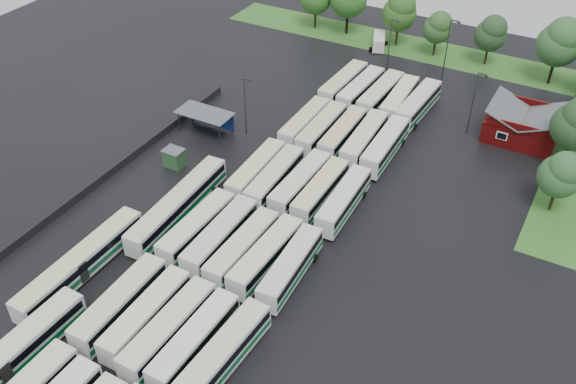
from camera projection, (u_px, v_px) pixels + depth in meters
The scene contains 47 objects.
ground at pixel (223, 260), 73.79m from camera, with size 160.00×160.00×0.00m, color black.
brick_building at pixel (522, 127), 93.21m from camera, with size 10.07×8.60×5.39m.
wash_shed at pixel (206, 115), 93.88m from camera, with size 8.20×4.20×3.58m.
utility_hut at pixel (174, 158), 87.96m from camera, with size 2.70×2.20×2.62m.
grass_strip_north at pixel (426, 50), 118.10m from camera, with size 80.00×10.00×0.01m, color #306721.
west_fence at pixel (119, 167), 87.49m from camera, with size 0.10×50.00×1.20m, color #2D2D30.
bus_r1c0 at pixel (120, 303), 65.85m from camera, with size 2.90×12.60×3.49m.
bus_r1c1 at pixel (147, 315), 64.63m from camera, with size 2.73×12.19×3.38m.
bus_r1c2 at pixel (169, 329), 63.09m from camera, with size 2.90×12.61×3.50m.
bus_r1c3 at pixel (195, 341), 62.07m from camera, with size 2.75×12.11×3.36m.
bus_r1c4 at pixel (224, 353), 60.86m from camera, with size 3.17×12.47×3.44m.
bus_r2c0 at pixel (197, 228), 75.36m from camera, with size 2.88×12.43×3.44m.
bus_r2c1 at pixel (220, 237), 74.04m from camera, with size 2.87×12.70×3.52m.
bus_r2c2 at pixel (242, 248), 72.55m from camera, with size 2.79×12.25×3.40m.
bus_r2c3 at pixel (266, 256), 71.53m from camera, with size 2.99×12.34×3.42m.
bus_r2c4 at pixel (291, 267), 70.22m from camera, with size 3.14×12.07×3.33m.
bus_r3c0 at pixel (256, 171), 84.57m from camera, with size 3.03×12.26×3.39m.
bus_r3c1 at pixel (275, 178), 83.24m from camera, with size 3.11×12.45×3.44m.
bus_r3c2 at pixel (300, 183), 82.29m from camera, with size 2.84×12.46×3.46m.
bus_r3c3 at pixel (321, 191), 81.18m from camera, with size 2.61×12.00×3.34m.
bus_r3c4 at pixel (344, 200), 79.52m from camera, with size 2.99×12.24×3.39m.
bus_r4c0 at pixel (305, 123), 94.12m from camera, with size 2.67×12.11×3.37m.
bus_r4c1 at pixel (321, 129), 92.76m from camera, with size 2.76×12.31×3.42m.
bus_r4c2 at pixel (343, 134), 91.87m from camera, with size 2.79×12.12×3.36m.
bus_r4c3 at pixel (364, 140), 90.47m from camera, with size 3.25×12.76×3.52m.
bus_r4c4 at pixel (385, 146), 89.15m from camera, with size 3.00×12.75×3.53m.
bus_r5c0 at pixel (343, 84), 103.70m from camera, with size 3.11×12.71×3.52m.
bus_r5c1 at pixel (361, 90), 102.24m from camera, with size 3.15×12.48×3.45m.
bus_r5c2 at pixel (380, 94), 100.88m from camera, with size 3.08×12.68×3.51m.
bus_r5c3 at pixel (399, 100), 99.75m from camera, with size 3.08×12.22×3.38m.
bus_r5c4 at pixel (418, 104), 98.39m from camera, with size 3.22×12.79×3.53m.
artic_bus_west_a at pixel (5, 362), 59.99m from camera, with size 3.06×18.32×3.39m.
artic_bus_west_b at pixel (178, 205), 78.85m from camera, with size 3.24×18.40×3.40m.
artic_bus_west_c at pixel (81, 263), 70.62m from camera, with size 2.68×17.98×3.33m.
minibus at pixel (379, 41), 118.17m from camera, with size 3.93×6.01×2.46m.
tree_north_2 at pixel (400, 11), 115.83m from camera, with size 6.25×6.25×10.36m.
tree_north_3 at pixel (438, 27), 113.16m from camera, with size 5.10×5.10×8.45m.
tree_north_4 at pixel (492, 33), 109.95m from camera, with size 5.55×5.55×9.19m.
tree_north_5 at pixel (561, 42), 103.15m from camera, with size 7.14×7.14×11.82m.
tree_east_0 at pixel (562, 174), 77.46m from camera, with size 5.35×5.35×8.86m.
lamp_post_ne at pixel (474, 99), 92.01m from camera, with size 1.52×0.30×9.87m.
lamp_post_nw at pixel (246, 102), 92.07m from camera, with size 1.41×0.28×9.18m.
lamp_post_back_w at pixel (390, 42), 107.97m from camera, with size 1.47×0.29×9.52m.
lamp_post_back_e at pixel (448, 46), 105.14m from camera, with size 1.65×0.32×10.70m.
puddle_0 at pixel (65, 370), 61.57m from camera, with size 4.90×4.90×0.01m, color black.
puddle_2 at pixel (174, 246), 75.66m from camera, with size 5.09×5.09×0.01m, color black.
puddle_3 at pixel (262, 288), 70.16m from camera, with size 4.92×4.92×0.01m, color black.
Camera 1 is at (32.59, -43.55, 51.02)m, focal length 40.00 mm.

